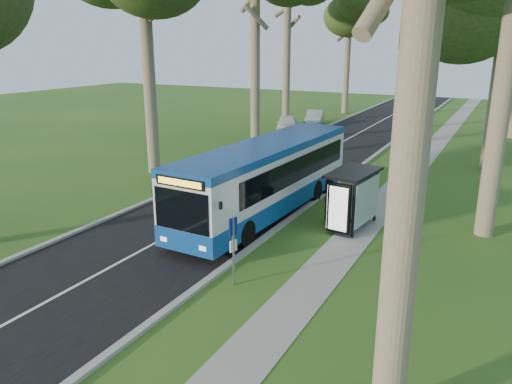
% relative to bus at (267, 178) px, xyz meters
% --- Properties ---
extents(ground, '(120.00, 120.00, 0.00)m').
position_rel_bus_xyz_m(ground, '(1.27, -4.28, -1.65)').
color(ground, '#2B581B').
rests_on(ground, ground).
extents(road, '(7.00, 100.00, 0.02)m').
position_rel_bus_xyz_m(road, '(-2.23, 5.72, -1.64)').
color(road, black).
rests_on(road, ground).
extents(kerb_east, '(0.25, 100.00, 0.12)m').
position_rel_bus_xyz_m(kerb_east, '(1.27, 5.72, -1.59)').
color(kerb_east, '#9E9B93').
rests_on(kerb_east, ground).
extents(kerb_west, '(0.25, 100.00, 0.12)m').
position_rel_bus_xyz_m(kerb_west, '(-5.73, 5.72, -1.59)').
color(kerb_west, '#9E9B93').
rests_on(kerb_west, ground).
extents(centre_line, '(0.12, 100.00, 0.00)m').
position_rel_bus_xyz_m(centre_line, '(-2.23, 5.72, -1.62)').
color(centre_line, white).
rests_on(centre_line, road).
extents(footpath, '(1.50, 100.00, 0.02)m').
position_rel_bus_xyz_m(footpath, '(4.27, 5.72, -1.64)').
color(footpath, gray).
rests_on(footpath, ground).
extents(bus, '(3.08, 12.10, 3.18)m').
position_rel_bus_xyz_m(bus, '(0.00, 0.00, 0.00)').
color(bus, white).
rests_on(bus, ground).
extents(bus_stop_sign, '(0.14, 0.32, 2.27)m').
position_rel_bus_xyz_m(bus_stop_sign, '(2.11, -6.60, -0.21)').
color(bus_stop_sign, gray).
rests_on(bus_stop_sign, ground).
extents(bus_shelter, '(1.81, 2.92, 2.37)m').
position_rel_bus_xyz_m(bus_shelter, '(3.96, -0.22, 0.02)').
color(bus_shelter, black).
rests_on(bus_shelter, ground).
extents(litter_bin, '(0.59, 0.59, 1.03)m').
position_rel_bus_xyz_m(litter_bin, '(2.85, 0.41, -1.12)').
color(litter_bin, black).
rests_on(litter_bin, ground).
extents(car_white, '(3.31, 4.68, 1.48)m').
position_rel_bus_xyz_m(car_white, '(-7.65, 19.40, -0.91)').
color(car_white, silver).
rests_on(car_white, ground).
extents(car_silver, '(2.40, 4.38, 1.37)m').
position_rel_bus_xyz_m(car_silver, '(-7.03, 24.24, -0.96)').
color(car_silver, '#A2A6AA').
rests_on(car_silver, ground).
extents(tree_west_e, '(5.20, 5.20, 14.20)m').
position_rel_bus_xyz_m(tree_west_e, '(-7.23, 33.72, 8.88)').
color(tree_west_e, '#7A6B56').
rests_on(tree_west_e, ground).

